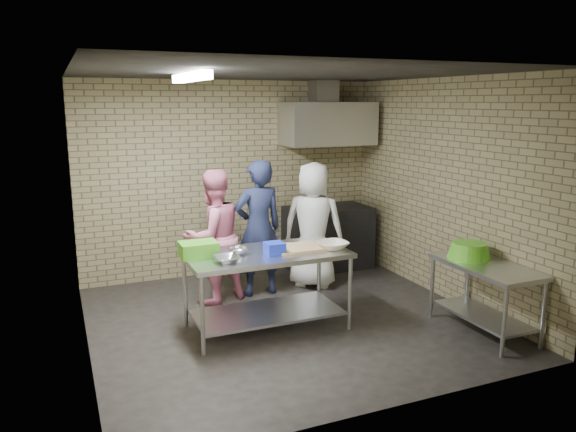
{
  "coord_description": "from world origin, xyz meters",
  "views": [
    {
      "loc": [
        -2.27,
        -5.4,
        2.41
      ],
      "look_at": [
        0.1,
        0.2,
        1.15
      ],
      "focal_mm": 34.52,
      "sensor_mm": 36.0,
      "label": 1
    }
  ],
  "objects_px": {
    "prep_table": "(267,291)",
    "woman_pink": "(213,237)",
    "green_basin": "(469,250)",
    "woman_white": "(313,225)",
    "stove": "(328,237)",
    "man_navy": "(258,228)",
    "side_counter": "(484,298)",
    "bottle_green": "(349,129)",
    "green_crate": "(199,249)",
    "bottle_red": "(325,128)",
    "blue_tub": "(275,248)"
  },
  "relations": [
    {
      "from": "woman_white",
      "to": "side_counter",
      "type": "bearing_deg",
      "value": 154.87
    },
    {
      "from": "blue_tub",
      "to": "man_navy",
      "type": "height_order",
      "value": "man_navy"
    },
    {
      "from": "green_basin",
      "to": "woman_white",
      "type": "distance_m",
      "value": 2.07
    },
    {
      "from": "stove",
      "to": "man_navy",
      "type": "height_order",
      "value": "man_navy"
    },
    {
      "from": "bottle_red",
      "to": "woman_pink",
      "type": "height_order",
      "value": "bottle_red"
    },
    {
      "from": "green_crate",
      "to": "man_navy",
      "type": "distance_m",
      "value": 1.37
    },
    {
      "from": "stove",
      "to": "green_basin",
      "type": "relative_size",
      "value": 2.61
    },
    {
      "from": "green_basin",
      "to": "bottle_red",
      "type": "distance_m",
      "value": 3.01
    },
    {
      "from": "prep_table",
      "to": "bottle_red",
      "type": "height_order",
      "value": "bottle_red"
    },
    {
      "from": "woman_pink",
      "to": "woman_white",
      "type": "distance_m",
      "value": 1.36
    },
    {
      "from": "green_basin",
      "to": "man_navy",
      "type": "distance_m",
      "value": 2.52
    },
    {
      "from": "side_counter",
      "to": "green_crate",
      "type": "xyz_separation_m",
      "value": [
        -2.78,
        1.1,
        0.55
      ]
    },
    {
      "from": "prep_table",
      "to": "side_counter",
      "type": "distance_m",
      "value": 2.3
    },
    {
      "from": "side_counter",
      "to": "green_crate",
      "type": "relative_size",
      "value": 3.17
    },
    {
      "from": "side_counter",
      "to": "bottle_green",
      "type": "height_order",
      "value": "bottle_green"
    },
    {
      "from": "stove",
      "to": "green_crate",
      "type": "relative_size",
      "value": 3.17
    },
    {
      "from": "side_counter",
      "to": "woman_pink",
      "type": "bearing_deg",
      "value": 139.74
    },
    {
      "from": "stove",
      "to": "woman_white",
      "type": "bearing_deg",
      "value": -129.77
    },
    {
      "from": "prep_table",
      "to": "bottle_red",
      "type": "distance_m",
      "value": 3.07
    },
    {
      "from": "blue_tub",
      "to": "prep_table",
      "type": "bearing_deg",
      "value": 116.57
    },
    {
      "from": "stove",
      "to": "blue_tub",
      "type": "bearing_deg",
      "value": -130.19
    },
    {
      "from": "prep_table",
      "to": "green_crate",
      "type": "height_order",
      "value": "green_crate"
    },
    {
      "from": "side_counter",
      "to": "bottle_green",
      "type": "relative_size",
      "value": 8.0
    },
    {
      "from": "prep_table",
      "to": "woman_pink",
      "type": "xyz_separation_m",
      "value": [
        -0.3,
        1.03,
        0.39
      ]
    },
    {
      "from": "woman_pink",
      "to": "man_navy",
      "type": "bearing_deg",
      "value": 165.21
    },
    {
      "from": "prep_table",
      "to": "woman_pink",
      "type": "distance_m",
      "value": 1.14
    },
    {
      "from": "bottle_red",
      "to": "woman_white",
      "type": "bearing_deg",
      "value": -123.8
    },
    {
      "from": "prep_table",
      "to": "green_basin",
      "type": "bearing_deg",
      "value": -19.51
    },
    {
      "from": "man_navy",
      "to": "woman_white",
      "type": "distance_m",
      "value": 0.77
    },
    {
      "from": "blue_tub",
      "to": "bottle_red",
      "type": "xyz_separation_m",
      "value": [
        1.63,
        2.11,
        1.12
      ]
    },
    {
      "from": "side_counter",
      "to": "blue_tub",
      "type": "height_order",
      "value": "blue_tub"
    },
    {
      "from": "stove",
      "to": "bottle_red",
      "type": "xyz_separation_m",
      "value": [
        0.05,
        0.24,
        1.58
      ]
    },
    {
      "from": "side_counter",
      "to": "bottle_green",
      "type": "distance_m",
      "value": 3.41
    },
    {
      "from": "side_counter",
      "to": "woman_white",
      "type": "height_order",
      "value": "woman_white"
    },
    {
      "from": "blue_tub",
      "to": "bottle_green",
      "type": "height_order",
      "value": "bottle_green"
    },
    {
      "from": "side_counter",
      "to": "green_basin",
      "type": "height_order",
      "value": "green_basin"
    },
    {
      "from": "side_counter",
      "to": "stove",
      "type": "relative_size",
      "value": 1.0
    },
    {
      "from": "woman_pink",
      "to": "bottle_red",
      "type": "bearing_deg",
      "value": -171.24
    },
    {
      "from": "green_crate",
      "to": "bottle_green",
      "type": "distance_m",
      "value": 3.53
    },
    {
      "from": "bottle_green",
      "to": "man_navy",
      "type": "distance_m",
      "value": 2.33
    },
    {
      "from": "man_navy",
      "to": "stove",
      "type": "bearing_deg",
      "value": -154.84
    },
    {
      "from": "man_navy",
      "to": "bottle_green",
      "type": "bearing_deg",
      "value": -154.81
    },
    {
      "from": "stove",
      "to": "man_navy",
      "type": "distance_m",
      "value": 1.57
    },
    {
      "from": "green_basin",
      "to": "bottle_red",
      "type": "relative_size",
      "value": 2.56
    },
    {
      "from": "woman_pink",
      "to": "side_counter",
      "type": "bearing_deg",
      "value": 122.19
    },
    {
      "from": "blue_tub",
      "to": "bottle_green",
      "type": "distance_m",
      "value": 3.13
    },
    {
      "from": "side_counter",
      "to": "green_crate",
      "type": "height_order",
      "value": "green_crate"
    },
    {
      "from": "side_counter",
      "to": "bottle_red",
      "type": "distance_m",
      "value": 3.44
    },
    {
      "from": "woman_white",
      "to": "blue_tub",
      "type": "bearing_deg",
      "value": 88.3
    },
    {
      "from": "side_counter",
      "to": "stove",
      "type": "xyz_separation_m",
      "value": [
        -0.45,
        2.75,
        0.08
      ]
    }
  ]
}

